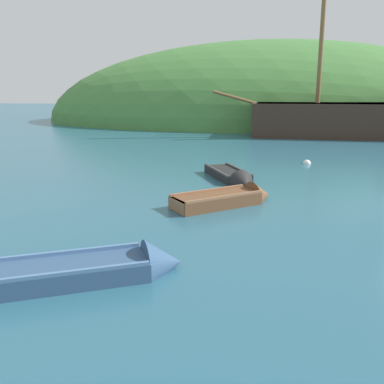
# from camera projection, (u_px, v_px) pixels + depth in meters

# --- Properties ---
(shore_hill) EXTENTS (40.69, 20.68, 14.00)m
(shore_hill) POSITION_uv_depth(u_px,v_px,m) (274.00, 122.00, 39.84)
(shore_hill) COLOR #477F3D
(shore_hill) RESTS_ON ground
(sailing_ship) EXTENTS (15.57, 4.77, 12.02)m
(sailing_ship) POSITION_uv_depth(u_px,v_px,m) (355.00, 124.00, 28.56)
(sailing_ship) COLOR #38281E
(sailing_ship) RESTS_ON ground
(rowboat_center) EXTENTS (2.08, 3.28, 0.91)m
(rowboat_center) POSITION_uv_depth(u_px,v_px,m) (232.00, 178.00, 15.88)
(rowboat_center) COLOR black
(rowboat_center) RESTS_ON ground
(rowboat_near_dock) EXTENTS (3.60, 2.34, 0.99)m
(rowboat_near_dock) POSITION_uv_depth(u_px,v_px,m) (98.00, 272.00, 7.97)
(rowboat_near_dock) COLOR #335175
(rowboat_near_dock) RESTS_ON ground
(rowboat_far) EXTENTS (3.10, 2.63, 0.91)m
(rowboat_far) POSITION_uv_depth(u_px,v_px,m) (229.00, 200.00, 12.78)
(rowboat_far) COLOR brown
(rowboat_far) RESTS_ON ground
(buoy_white) EXTENTS (0.34, 0.34, 0.34)m
(buoy_white) POSITION_uv_depth(u_px,v_px,m) (307.00, 164.00, 19.19)
(buoy_white) COLOR white
(buoy_white) RESTS_ON ground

